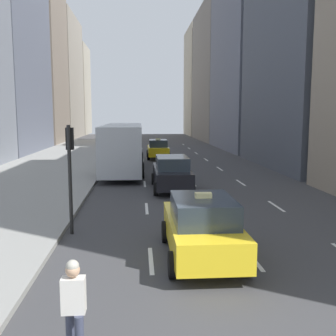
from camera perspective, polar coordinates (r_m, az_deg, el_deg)
sidewalk_left at (r=30.18m, az=-16.62°, el=0.05°), size 8.00×66.00×0.15m
lane_markings at (r=25.70m, az=2.75°, el=-1.07°), size 5.72×56.00×0.01m
building_row_left at (r=47.85m, az=-21.72°, el=18.84°), size 6.00×85.83×36.45m
building_row_right at (r=44.76m, az=12.66°, el=17.41°), size 6.00×80.32×26.13m
taxi_lead at (r=10.89m, az=4.93°, el=-8.50°), size 2.02×4.40×1.87m
taxi_second at (r=35.57m, az=-1.46°, el=2.79°), size 2.02×4.40×1.87m
sedan_black_near at (r=20.60m, az=0.54°, el=-0.70°), size 2.02×4.95×1.79m
city_bus at (r=27.44m, az=-6.54°, el=3.19°), size 2.80×11.61×3.25m
skateboarder at (r=6.56m, az=-13.49°, el=-19.25°), size 0.36×0.80×1.75m
traffic_light_pole at (r=13.21m, az=-14.04°, el=0.93°), size 0.24×0.42×3.60m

